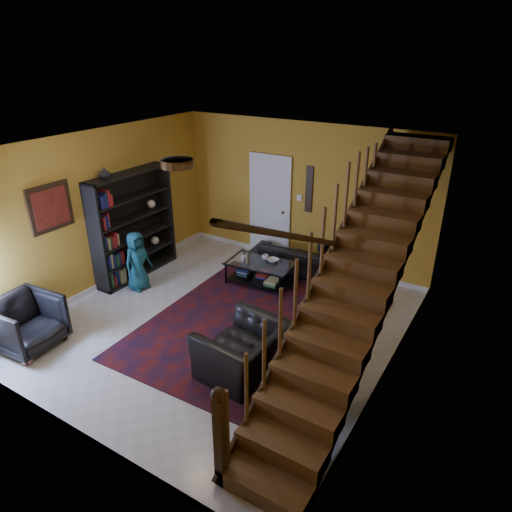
{
  "coord_description": "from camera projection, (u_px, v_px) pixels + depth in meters",
  "views": [
    {
      "loc": [
        3.69,
        -4.98,
        4.04
      ],
      "look_at": [
        0.39,
        0.4,
        1.12
      ],
      "focal_mm": 32.0,
      "sensor_mm": 36.0,
      "label": 1
    }
  ],
  "objects": [
    {
      "name": "floor",
      "position": [
        222.0,
        323.0,
        7.3
      ],
      "size": [
        5.5,
        5.5,
        0.0
      ],
      "primitive_type": "plane",
      "color": "beige",
      "rests_on": "ground"
    },
    {
      "name": "room",
      "position": [
        206.0,
        269.0,
        8.94
      ],
      "size": [
        5.5,
        5.5,
        5.5
      ],
      "color": "gold",
      "rests_on": "ground"
    },
    {
      "name": "staircase",
      "position": [
        357.0,
        278.0,
        5.7
      ],
      "size": [
        0.95,
        5.02,
        3.18
      ],
      "color": "brown",
      "rests_on": "floor"
    },
    {
      "name": "bookshelf",
      "position": [
        134.0,
        227.0,
        8.5
      ],
      "size": [
        0.35,
        1.8,
        2.0
      ],
      "color": "black",
      "rests_on": "floor"
    },
    {
      "name": "door",
      "position": [
        270.0,
        208.0,
        9.31
      ],
      "size": [
        0.82,
        0.05,
        2.05
      ],
      "primitive_type": "cube",
      "color": "silver",
      "rests_on": "floor"
    },
    {
      "name": "framed_picture",
      "position": [
        50.0,
        208.0,
        7.09
      ],
      "size": [
        0.04,
        0.74,
        0.74
      ],
      "primitive_type": "cube",
      "color": "maroon",
      "rests_on": "room"
    },
    {
      "name": "wall_hanging",
      "position": [
        309.0,
        189.0,
        8.69
      ],
      "size": [
        0.14,
        0.03,
        0.9
      ],
      "primitive_type": "cube",
      "color": "black",
      "rests_on": "room"
    },
    {
      "name": "ceiling_fixture",
      "position": [
        177.0,
        163.0,
        5.53
      ],
      "size": [
        0.4,
        0.4,
        0.1
      ],
      "primitive_type": "cylinder",
      "color": "#3F2814",
      "rests_on": "room"
    },
    {
      "name": "rug",
      "position": [
        258.0,
        328.0,
        7.16
      ],
      "size": [
        3.37,
        3.82,
        0.02
      ],
      "primitive_type": "cube",
      "rotation": [
        0.0,
        0.0,
        0.03
      ],
      "color": "#4D110D",
      "rests_on": "floor"
    },
    {
      "name": "sofa",
      "position": [
        298.0,
        259.0,
        8.88
      ],
      "size": [
        1.92,
        0.93,
        0.54
      ],
      "primitive_type": "imported",
      "rotation": [
        0.0,
        0.0,
        3.26
      ],
      "color": "black",
      "rests_on": "floor"
    },
    {
      "name": "armchair_left",
      "position": [
        27.0,
        323.0,
        6.58
      ],
      "size": [
        0.93,
        0.91,
        0.79
      ],
      "primitive_type": "imported",
      "rotation": [
        0.0,
        0.0,
        1.65
      ],
      "color": "black",
      "rests_on": "floor"
    },
    {
      "name": "armchair_right",
      "position": [
        244.0,
        351.0,
        6.04
      ],
      "size": [
        1.06,
        1.19,
        0.72
      ],
      "primitive_type": "imported",
      "rotation": [
        0.0,
        0.0,
        -1.66
      ],
      "color": "black",
      "rests_on": "floor"
    },
    {
      "name": "person_adult_a",
      "position": [
        335.0,
        272.0,
        8.61
      ],
      "size": [
        0.46,
        0.33,
        1.19
      ],
      "primitive_type": "imported",
      "rotation": [
        0.0,
        0.0,
        3.04
      ],
      "color": "black",
      "rests_on": "sofa"
    },
    {
      "name": "person_adult_b",
      "position": [
        321.0,
        268.0,
        8.74
      ],
      "size": [
        0.61,
        0.49,
        1.21
      ],
      "primitive_type": "imported",
      "rotation": [
        0.0,
        0.0,
        3.2
      ],
      "color": "black",
      "rests_on": "sofa"
    },
    {
      "name": "person_child",
      "position": [
        137.0,
        261.0,
        8.12
      ],
      "size": [
        0.39,
        0.56,
        1.1
      ],
      "primitive_type": "imported",
      "rotation": [
        0.0,
        0.0,
        1.49
      ],
      "color": "#1A5462",
      "rests_on": "armchair_left"
    },
    {
      "name": "coffee_table",
      "position": [
        261.0,
        272.0,
        8.37
      ],
      "size": [
        1.25,
        0.8,
        0.46
      ],
      "rotation": [
        0.0,
        0.0,
        0.09
      ],
      "color": "black",
      "rests_on": "floor"
    },
    {
      "name": "cup_a",
      "position": [
        265.0,
        257.0,
        8.39
      ],
      "size": [
        0.13,
        0.13,
        0.09
      ],
      "primitive_type": "imported",
      "rotation": [
        0.0,
        0.0,
        0.07
      ],
      "color": "#999999",
      "rests_on": "coffee_table"
    },
    {
      "name": "cup_b",
      "position": [
        243.0,
        258.0,
        8.36
      ],
      "size": [
        0.11,
        0.11,
        0.09
      ],
      "primitive_type": "imported",
      "rotation": [
        0.0,
        0.0,
        0.18
      ],
      "color": "#999999",
      "rests_on": "coffee_table"
    },
    {
      "name": "bowl",
      "position": [
        273.0,
        260.0,
        8.31
      ],
      "size": [
        0.24,
        0.24,
        0.05
      ],
      "primitive_type": "imported",
      "rotation": [
        0.0,
        0.0,
        -0.18
      ],
      "color": "#999999",
      "rests_on": "coffee_table"
    },
    {
      "name": "vase",
      "position": [
        105.0,
        173.0,
        7.64
      ],
      "size": [
        0.18,
        0.18,
        0.19
      ],
      "primitive_type": "imported",
      "color": "#999999",
      "rests_on": "bookshelf"
    },
    {
      "name": "popcorn_bucket",
      "position": [
        26.0,
        357.0,
        6.34
      ],
      "size": [
        0.18,
        0.18,
        0.17
      ],
      "primitive_type": "cylinder",
      "rotation": [
        0.0,
        0.0,
        0.26
      ],
      "color": "red",
      "rests_on": "rug"
    }
  ]
}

